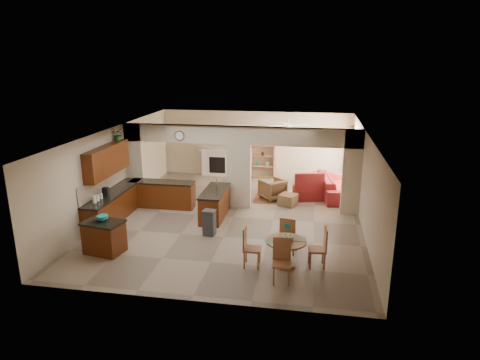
% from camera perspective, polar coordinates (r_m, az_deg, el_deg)
% --- Properties ---
extents(floor, '(10.00, 10.00, 0.00)m').
position_cam_1_polar(floor, '(13.89, -0.83, -4.96)').
color(floor, gray).
rests_on(floor, ground).
extents(ceiling, '(10.00, 10.00, 0.00)m').
position_cam_1_polar(ceiling, '(13.14, -0.88, 6.51)').
color(ceiling, white).
rests_on(ceiling, wall_back).
extents(wall_back, '(8.00, 0.00, 8.00)m').
position_cam_1_polar(wall_back, '(18.25, 2.04, 4.77)').
color(wall_back, '#C6B190').
rests_on(wall_back, floor).
extents(wall_front, '(8.00, 0.00, 8.00)m').
position_cam_1_polar(wall_front, '(8.86, -6.85, -7.97)').
color(wall_front, '#C6B190').
rests_on(wall_front, floor).
extents(wall_left, '(0.00, 10.00, 10.00)m').
position_cam_1_polar(wall_left, '(14.69, -16.38, 1.30)').
color(wall_left, '#C6B190').
rests_on(wall_left, floor).
extents(wall_right, '(0.00, 10.00, 10.00)m').
position_cam_1_polar(wall_right, '(13.33, 16.30, -0.19)').
color(wall_right, '#C6B190').
rests_on(wall_right, floor).
extents(partition_left_pier, '(0.60, 0.25, 2.80)m').
position_cam_1_polar(partition_left_pier, '(15.45, -13.78, 2.20)').
color(partition_left_pier, '#C6B190').
rests_on(partition_left_pier, floor).
extents(partition_center_pier, '(0.80, 0.25, 2.20)m').
position_cam_1_polar(partition_center_pier, '(14.47, -0.12, 0.52)').
color(partition_center_pier, '#C6B190').
rests_on(partition_center_pier, floor).
extents(partition_right_pier, '(0.60, 0.25, 2.80)m').
position_cam_1_polar(partition_right_pier, '(14.26, 14.69, 0.98)').
color(partition_right_pier, '#C6B190').
rests_on(partition_right_pier, floor).
extents(partition_header, '(8.00, 0.25, 0.60)m').
position_cam_1_polar(partition_header, '(14.16, -0.13, 5.98)').
color(partition_header, '#C6B190').
rests_on(partition_header, partition_center_pier).
extents(kitchen_counter, '(2.52, 3.29, 1.48)m').
position_cam_1_polar(kitchen_counter, '(14.43, -13.87, -2.66)').
color(kitchen_counter, '#3C1507').
rests_on(kitchen_counter, floor).
extents(upper_cabinets, '(0.35, 2.40, 0.90)m').
position_cam_1_polar(upper_cabinets, '(13.80, -17.30, 2.51)').
color(upper_cabinets, '#3C1507').
rests_on(upper_cabinets, wall_left).
extents(peninsula, '(0.70, 1.85, 0.91)m').
position_cam_1_polar(peninsula, '(13.74, -3.39, -3.19)').
color(peninsula, '#3C1507').
rests_on(peninsula, floor).
extents(wall_clock, '(0.34, 0.03, 0.34)m').
position_cam_1_polar(wall_clock, '(14.50, -8.08, 5.86)').
color(wall_clock, '#492618').
rests_on(wall_clock, partition_header).
extents(rug, '(1.60, 1.30, 0.01)m').
position_cam_1_polar(rug, '(15.70, 4.89, -2.47)').
color(rug, brown).
rests_on(rug, floor).
extents(fireplace, '(1.60, 0.35, 1.20)m').
position_cam_1_polar(fireplace, '(18.54, -2.97, 2.45)').
color(fireplace, silver).
rests_on(fireplace, floor).
extents(shelving_unit, '(1.00, 0.32, 1.80)m').
position_cam_1_polar(shelving_unit, '(18.14, 3.04, 3.07)').
color(shelving_unit, '#9F5A36').
rests_on(shelving_unit, floor).
extents(window_a, '(0.02, 0.90, 1.90)m').
position_cam_1_polar(window_a, '(15.59, 15.26, 1.46)').
color(window_a, white).
rests_on(window_a, wall_right).
extents(window_b, '(0.02, 0.90, 1.90)m').
position_cam_1_polar(window_b, '(17.23, 14.78, 2.87)').
color(window_b, white).
rests_on(window_b, wall_right).
extents(glazed_door, '(0.02, 0.70, 2.10)m').
position_cam_1_polar(glazed_door, '(16.44, 14.97, 1.69)').
color(glazed_door, white).
rests_on(glazed_door, wall_right).
extents(drape_a_left, '(0.10, 0.28, 2.30)m').
position_cam_1_polar(drape_a_left, '(15.00, 15.31, 0.89)').
color(drape_a_left, '#3B1E17').
rests_on(drape_a_left, wall_right).
extents(drape_a_right, '(0.10, 0.28, 2.30)m').
position_cam_1_polar(drape_a_right, '(16.16, 14.94, 1.99)').
color(drape_a_right, '#3B1E17').
rests_on(drape_a_right, wall_right).
extents(drape_b_left, '(0.10, 0.28, 2.30)m').
position_cam_1_polar(drape_b_left, '(16.65, 14.80, 2.41)').
color(drape_b_left, '#3B1E17').
rests_on(drape_b_left, wall_right).
extents(drape_b_right, '(0.10, 0.28, 2.30)m').
position_cam_1_polar(drape_b_right, '(17.81, 14.50, 3.31)').
color(drape_b_right, '#3B1E17').
rests_on(drape_b_right, wall_right).
extents(ceiling_fan, '(1.00, 1.00, 0.10)m').
position_cam_1_polar(ceiling_fan, '(15.94, 6.48, 7.24)').
color(ceiling_fan, white).
rests_on(ceiling_fan, ceiling).
extents(kitchen_island, '(1.12, 0.89, 0.87)m').
position_cam_1_polar(kitchen_island, '(11.89, -17.64, -7.24)').
color(kitchen_island, '#3C1507').
rests_on(kitchen_island, floor).
extents(teal_bowl, '(0.29, 0.29, 0.14)m').
position_cam_1_polar(teal_bowl, '(11.78, -17.86, -4.85)').
color(teal_bowl, teal).
rests_on(teal_bowl, kitchen_island).
extents(trash_can, '(0.36, 0.32, 0.70)m').
position_cam_1_polar(trash_can, '(12.46, -4.11, -5.82)').
color(trash_can, '#2D2D30').
rests_on(trash_can, floor).
extents(dining_table, '(1.01, 1.01, 0.69)m').
position_cam_1_polar(dining_table, '(10.67, 6.13, -9.09)').
color(dining_table, '#9F5A36').
rests_on(dining_table, floor).
extents(fruit_bowl, '(0.28, 0.28, 0.15)m').
position_cam_1_polar(fruit_bowl, '(10.57, 6.37, -7.62)').
color(fruit_bowl, '#71A423').
rests_on(fruit_bowl, dining_table).
extents(sofa, '(2.76, 1.41, 0.77)m').
position_cam_1_polar(sofa, '(16.22, 12.55, -0.78)').
color(sofa, maroon).
rests_on(sofa, floor).
extents(chaise, '(1.24, 1.11, 0.42)m').
position_cam_1_polar(chaise, '(15.80, 9.18, -1.71)').
color(chaise, maroon).
rests_on(chaise, floor).
extents(armchair, '(1.12, 1.12, 0.73)m').
position_cam_1_polar(armchair, '(15.56, 4.36, -1.23)').
color(armchair, maroon).
rests_on(armchair, floor).
extents(ottoman, '(0.71, 0.71, 0.40)m').
position_cam_1_polar(ottoman, '(14.99, 6.41, -2.64)').
color(ottoman, maroon).
rests_on(ottoman, floor).
extents(plant, '(0.41, 0.37, 0.40)m').
position_cam_1_polar(plant, '(14.47, -15.92, 5.87)').
color(plant, '#124714').
rests_on(plant, upper_cabinets).
extents(chair_north, '(0.50, 0.50, 1.02)m').
position_cam_1_polar(chair_north, '(11.28, 6.46, -7.18)').
color(chair_north, '#9F5A36').
rests_on(chair_north, floor).
extents(chair_east, '(0.46, 0.46, 1.02)m').
position_cam_1_polar(chair_east, '(10.74, 10.73, -8.62)').
color(chair_east, '#9F5A36').
rests_on(chair_east, floor).
extents(chair_south, '(0.45, 0.45, 1.02)m').
position_cam_1_polar(chair_south, '(10.01, 5.58, -10.33)').
color(chair_south, '#9F5A36').
rests_on(chair_south, floor).
extents(chair_west, '(0.43, 0.42, 1.02)m').
position_cam_1_polar(chair_west, '(10.61, 1.18, -8.64)').
color(chair_west, '#9F5A36').
rests_on(chair_west, floor).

